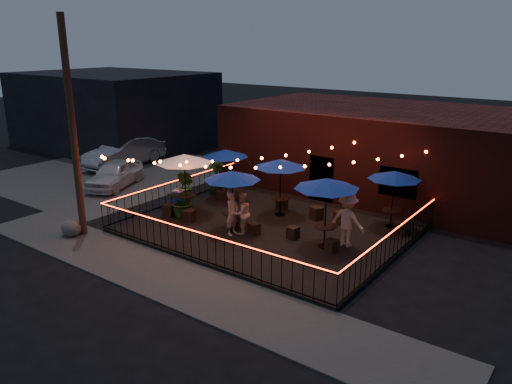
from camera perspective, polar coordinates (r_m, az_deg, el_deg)
ground at (r=18.02m, az=-2.12°, el=-6.23°), size 110.00×110.00×0.00m
patio at (r=19.48m, az=1.55°, el=-4.16°), size 10.00×8.00×0.15m
sidewalk at (r=15.84m, az=-9.56°, el=-9.80°), size 18.00×2.50×0.05m
parking_lot at (r=28.92m, az=-15.95°, el=2.13°), size 11.00×12.00×0.02m
brick_building at (r=25.27m, az=13.96°, el=4.84°), size 14.00×8.00×4.00m
background_building at (r=36.14m, az=-15.94°, el=9.03°), size 12.00×9.00×5.00m
utility_pole at (r=19.09m, az=-20.21°, el=6.61°), size 0.26×0.26×8.00m
fence_front at (r=16.37m, az=-6.52°, el=-6.28°), size 10.00×0.04×1.04m
fence_left at (r=22.36m, az=-9.00°, el=0.04°), size 0.04×8.00×1.04m
fence_right at (r=17.11m, az=15.50°, el=-5.76°), size 0.04×8.00×1.04m
festoon_lights at (r=19.08m, az=-1.40°, el=3.09°), size 10.02×8.72×1.32m
cafe_table_0 at (r=20.46m, az=-8.21°, el=3.69°), size 2.59×2.59×2.53m
cafe_table_1 at (r=22.37m, az=-3.51°, el=4.38°), size 2.59×2.59×2.28m
cafe_table_2 at (r=18.36m, az=-2.76°, el=1.81°), size 2.44×2.44×2.35m
cafe_table_3 at (r=20.13m, az=2.82°, el=3.21°), size 2.42×2.42×2.37m
cafe_table_4 at (r=17.04m, az=8.09°, el=0.87°), size 2.50×2.50×2.49m
cafe_table_5 at (r=19.53m, az=15.56°, el=1.79°), size 2.59×2.59×2.23m
bistro_chair_0 at (r=20.80m, az=-9.84°, el=-2.07°), size 0.49×0.49×0.50m
bistro_chair_1 at (r=20.07m, az=-7.60°, el=-2.72°), size 0.47×0.47×0.47m
bistro_chair_2 at (r=22.58m, az=-3.92°, el=-0.39°), size 0.42×0.42×0.44m
bistro_chair_3 at (r=22.52m, az=-1.77°, el=-0.44°), size 0.41×0.41×0.41m
bistro_chair_4 at (r=19.35m, az=-2.22°, el=-3.33°), size 0.41×0.41×0.47m
bistro_chair_5 at (r=18.61m, az=-0.22°, el=-4.23°), size 0.43×0.43×0.43m
bistro_chair_6 at (r=21.29m, az=2.97°, el=-1.38°), size 0.50×0.50×0.50m
bistro_chair_7 at (r=20.30m, az=6.95°, el=-2.40°), size 0.56×0.56×0.51m
bistro_chair_8 at (r=18.29m, az=4.26°, el=-4.65°), size 0.40×0.40×0.44m
bistro_chair_9 at (r=17.33m, az=8.63°, el=-6.08°), size 0.43×0.43×0.43m
bistro_chair_10 at (r=19.96m, az=9.62°, el=-2.89°), size 0.51×0.51×0.49m
bistro_chair_11 at (r=19.42m, az=16.18°, el=-3.96°), size 0.46×0.46×0.47m
patron_a at (r=18.44m, az=-2.74°, el=-2.43°), size 0.46×0.64×1.65m
patron_b at (r=18.47m, az=-1.61°, el=-2.44°), size 0.80×0.92×1.62m
patron_c at (r=17.62m, az=10.42°, el=-3.18°), size 1.27×0.77×1.92m
potted_shrub_a at (r=20.50m, az=-8.32°, el=-1.06°), size 1.48×1.39×1.32m
potted_shrub_b at (r=22.09m, az=-8.10°, el=0.54°), size 0.88×0.73×1.52m
potted_shrub_c at (r=23.57m, az=-4.54°, el=1.69°), size 1.11×1.11×1.51m
cooler at (r=21.75m, az=-8.67°, el=-0.76°), size 0.67×0.55×0.77m
boulder at (r=20.00m, az=-20.37°, el=-3.91°), size 0.93×0.81×0.66m
car_white at (r=25.98m, az=-15.84°, el=2.00°), size 3.01×4.24×1.34m
car_silver at (r=30.08m, az=-14.81°, el=4.41°), size 2.07×5.21×1.69m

